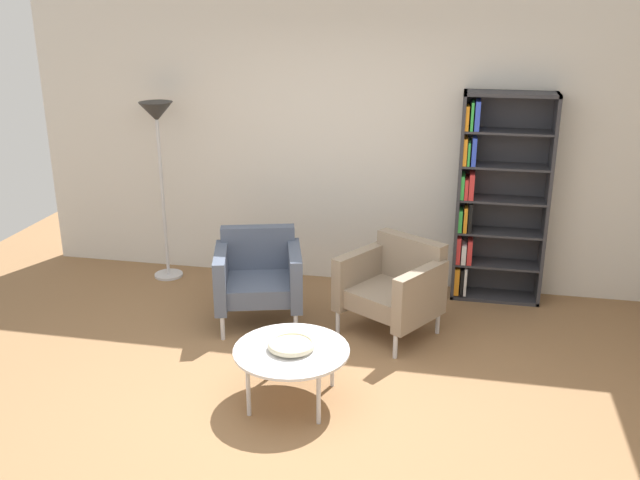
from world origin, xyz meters
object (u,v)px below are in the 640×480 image
Objects in this scene: bookshelf_tall at (494,199)px; floor_lamp_torchiere at (158,133)px; armchair_near_window at (394,286)px; coffee_table_low at (291,353)px; decorative_bowl at (291,344)px; armchair_by_bookshelf at (258,275)px.

floor_lamp_torchiere is (-3.12, -0.15, 0.50)m from bookshelf_tall.
coffee_table_low is at bearing -83.93° from armchair_near_window.
decorative_bowl is 0.18× the size of floor_lamp_torchiere.
bookshelf_tall reaches higher than coffee_table_low.
decorative_bowl is 1.34m from armchair_near_window.
decorative_bowl reaches higher than coffee_table_low.
armchair_near_window is 2.67m from floor_lamp_torchiere.
bookshelf_tall reaches higher than armchair_by_bookshelf.
armchair_by_bookshelf is 1.75m from floor_lamp_torchiere.
decorative_bowl is at bearing -83.93° from armchair_near_window.
floor_lamp_torchiere is at bearing 131.86° from coffee_table_low.
coffee_table_low is 0.06m from decorative_bowl.
bookshelf_tall is at bearing 9.22° from armchair_by_bookshelf.
floor_lamp_torchiere is (-1.76, 1.97, 1.01)m from decorative_bowl.
decorative_bowl is 1.33m from armchair_by_bookshelf.
bookshelf_tall is 5.94× the size of decorative_bowl.
decorative_bowl is 0.37× the size of armchair_by_bookshelf.
coffee_table_low is 0.93× the size of armchair_by_bookshelf.
decorative_bowl is 2.83m from floor_lamp_torchiere.
floor_lamp_torchiere is (-1.18, 0.77, 1.03)m from armchair_by_bookshelf.
decorative_bowl is at bearing -122.70° from bookshelf_tall.
coffee_table_low is 1.33m from armchair_by_bookshelf.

